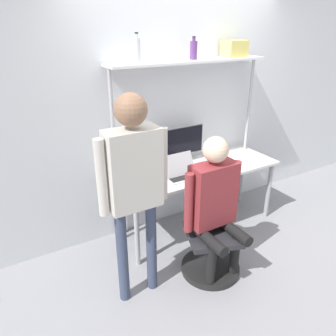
% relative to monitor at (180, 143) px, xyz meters
% --- Properties ---
extents(ground_plane, '(12.00, 12.00, 0.00)m').
position_rel_monitor_xyz_m(ground_plane, '(0.09, -0.57, -0.99)').
color(ground_plane, gray).
extents(wall_back, '(8.00, 0.06, 2.70)m').
position_rel_monitor_xyz_m(wall_back, '(0.09, 0.15, 0.36)').
color(wall_back, silver).
rests_on(wall_back, ground_plane).
extents(desk, '(1.87, 0.67, 0.74)m').
position_rel_monitor_xyz_m(desk, '(0.09, -0.21, -0.32)').
color(desk, silver).
rests_on(desk, ground_plane).
extents(shelf_unit, '(1.78, 0.27, 1.87)m').
position_rel_monitor_xyz_m(shelf_unit, '(0.09, -0.03, 0.60)').
color(shelf_unit, white).
rests_on(shelf_unit, ground_plane).
extents(monitor, '(0.61, 0.16, 0.43)m').
position_rel_monitor_xyz_m(monitor, '(0.00, 0.00, 0.00)').
color(monitor, '#B7B7BC').
rests_on(monitor, desk).
extents(laptop, '(0.35, 0.24, 0.23)m').
position_rel_monitor_xyz_m(laptop, '(-0.17, -0.29, -0.18)').
color(laptop, '#BCBCC1').
rests_on(laptop, desk).
extents(cell_phone, '(0.07, 0.15, 0.01)m').
position_rel_monitor_xyz_m(cell_phone, '(0.09, -0.31, -0.24)').
color(cell_phone, '#264C8C').
rests_on(cell_phone, desk).
extents(office_chair, '(0.59, 0.59, 0.89)m').
position_rel_monitor_xyz_m(office_chair, '(-0.20, -0.89, -0.72)').
color(office_chair, black).
rests_on(office_chair, ground_plane).
extents(person_seated, '(0.59, 0.47, 1.36)m').
position_rel_monitor_xyz_m(person_seated, '(-0.22, -0.93, -0.19)').
color(person_seated, black).
rests_on(person_seated, ground_plane).
extents(person_standing, '(0.58, 0.24, 1.77)m').
position_rel_monitor_xyz_m(person_standing, '(-0.93, -0.82, 0.16)').
color(person_standing, '#38425B').
rests_on(person_standing, ground_plane).
extents(bottle_purple, '(0.07, 0.07, 0.22)m').
position_rel_monitor_xyz_m(bottle_purple, '(0.13, -0.03, 0.97)').
color(bottle_purple, '#593372').
rests_on(bottle_purple, shelf_unit).
extents(bottle_clear, '(0.06, 0.06, 0.26)m').
position_rel_monitor_xyz_m(bottle_clear, '(-0.49, -0.03, 0.99)').
color(bottle_clear, silver).
rests_on(bottle_clear, shelf_unit).
extents(storage_box, '(0.25, 0.18, 0.17)m').
position_rel_monitor_xyz_m(storage_box, '(0.66, -0.03, 0.96)').
color(storage_box, '#DBCC66').
rests_on(storage_box, shelf_unit).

